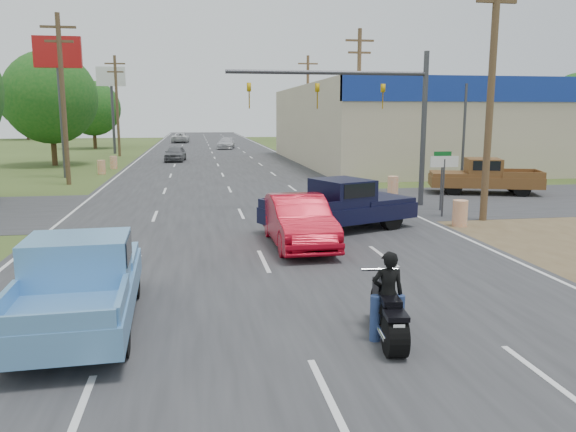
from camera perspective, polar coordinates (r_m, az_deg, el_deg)
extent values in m
plane|color=#34451B|center=(8.89, 4.05, -17.88)|extent=(200.00, 200.00, 0.00)
cube|color=#2D2D30|center=(47.84, -7.13, 5.16)|extent=(15.00, 180.00, 0.02)
cube|color=#2D2D30|center=(26.03, -5.14, 0.97)|extent=(120.00, 10.00, 0.02)
cube|color=brown|center=(22.21, 26.26, -1.68)|extent=(8.00, 18.00, 0.01)
cube|color=#B7A88C|center=(58.44, 26.34, 8.33)|extent=(50.00, 28.00, 6.60)
cylinder|color=#4C3823|center=(23.56, 19.90, 11.63)|extent=(0.28, 0.28, 10.00)
cube|color=#4C3823|center=(23.92, 20.43, 19.78)|extent=(1.60, 0.14, 0.14)
cylinder|color=#4C3823|center=(40.27, 7.16, 11.33)|extent=(0.28, 0.28, 10.00)
cube|color=#4C3823|center=(40.57, 7.30, 17.27)|extent=(2.00, 0.14, 0.14)
cube|color=#4C3823|center=(40.48, 7.27, 16.14)|extent=(1.60, 0.14, 0.14)
cylinder|color=#4C3823|center=(57.76, 2.01, 11.05)|extent=(0.28, 0.28, 10.00)
cube|color=#4C3823|center=(57.97, 2.04, 15.21)|extent=(2.00, 0.14, 0.14)
cube|color=#4C3823|center=(57.90, 2.04, 14.42)|extent=(1.60, 0.14, 0.14)
cylinder|color=#4C3823|center=(36.44, -21.87, 10.81)|extent=(0.28, 0.28, 10.00)
cube|color=#4C3823|center=(36.77, -22.33, 17.35)|extent=(2.00, 0.14, 0.14)
cube|color=#4C3823|center=(36.67, -22.24, 16.11)|extent=(1.60, 0.14, 0.14)
cylinder|color=#4C3823|center=(60.11, -16.97, 10.59)|extent=(0.28, 0.28, 10.00)
cube|color=#4C3823|center=(60.32, -17.18, 14.58)|extent=(2.00, 0.14, 0.14)
cube|color=#4C3823|center=(60.25, -17.14, 13.82)|extent=(1.60, 0.14, 0.14)
cylinder|color=#422D19|center=(51.03, -22.70, 6.58)|extent=(0.44, 0.44, 3.24)
sphere|color=#164D17|center=(50.99, -23.01, 11.02)|extent=(7.56, 7.56, 7.56)
cylinder|color=#422D19|center=(74.70, -19.04, 7.59)|extent=(0.44, 0.44, 2.88)
sphere|color=#164D17|center=(74.65, -19.20, 10.29)|extent=(6.72, 6.72, 6.72)
cylinder|color=#422D19|center=(96.25, 27.11, 7.72)|extent=(0.44, 0.44, 3.60)
cylinder|color=#422D19|center=(107.48, 7.97, 8.83)|extent=(0.44, 0.44, 3.42)
sphere|color=#164D17|center=(107.47, 8.03, 11.06)|extent=(7.98, 7.98, 7.98)
cylinder|color=#422D19|center=(106.43, -24.96, 8.07)|extent=(0.44, 0.44, 3.78)
sphere|color=#164D17|center=(106.43, -25.15, 10.55)|extent=(8.82, 8.82, 8.82)
cylinder|color=orange|center=(22.27, 17.07, 0.26)|extent=(0.56, 0.56, 1.00)
cylinder|color=orange|center=(30.16, 10.61, 3.05)|extent=(0.56, 0.56, 1.00)
cylinder|color=orange|center=(42.31, -18.42, 4.73)|extent=(0.56, 0.56, 1.00)
cylinder|color=orange|center=(46.21, -17.30, 5.21)|extent=(0.56, 0.56, 1.00)
cylinder|color=#3F3F44|center=(40.55, -22.02, 9.96)|extent=(0.30, 0.30, 9.00)
cube|color=#B21414|center=(40.75, -22.38, 15.16)|extent=(3.00, 0.35, 2.00)
cylinder|color=#3F3F44|center=(64.20, -17.38, 10.07)|extent=(0.30, 0.30, 9.00)
cube|color=white|center=(64.33, -17.56, 13.36)|extent=(3.00, 0.35, 2.00)
cylinder|color=#3F3F44|center=(24.04, 15.48, 2.73)|extent=(0.08, 0.08, 2.40)
cube|color=white|center=(23.92, 15.61, 5.35)|extent=(1.20, 0.05, 0.45)
cylinder|color=#3F3F44|center=(25.64, 15.31, 3.19)|extent=(0.08, 0.08, 2.40)
cube|color=#0C591E|center=(25.52, 15.44, 6.09)|extent=(0.80, 0.04, 0.22)
cylinder|color=#3F3F44|center=(26.72, 13.60, 8.49)|extent=(0.24, 0.24, 7.00)
cylinder|color=#3F3F44|center=(25.37, 4.14, 14.32)|extent=(9.00, 0.18, 0.18)
imported|color=gold|center=(26.04, 9.63, 13.11)|extent=(0.18, 0.40, 1.10)
imported|color=gold|center=(25.23, 3.00, 13.33)|extent=(0.18, 0.40, 1.10)
imported|color=gold|center=(24.77, -3.99, 13.38)|extent=(0.18, 0.40, 1.10)
imported|color=#AC0719|center=(18.02, 1.06, -0.55)|extent=(1.82, 4.97, 1.63)
cylinder|color=black|center=(10.20, 10.84, -11.93)|extent=(0.44, 0.77, 0.74)
cylinder|color=black|center=(11.68, 9.01, -8.97)|extent=(0.22, 0.75, 0.74)
cube|color=black|center=(10.86, 9.88, -8.70)|extent=(0.40, 1.36, 0.33)
cube|color=black|center=(11.05, 9.61, -7.14)|extent=(0.36, 0.64, 0.25)
cube|color=black|center=(10.49, 10.30, -8.37)|extent=(0.41, 0.65, 0.11)
cylinder|color=white|center=(11.29, 9.30, -5.39)|extent=(0.73, 0.14, 0.06)
cube|color=white|center=(9.89, 11.22, -11.14)|extent=(0.20, 0.05, 0.13)
imported|color=black|center=(10.67, 10.08, -8.33)|extent=(0.64, 0.46, 1.63)
cylinder|color=black|center=(13.78, -22.99, -6.45)|extent=(0.35, 0.86, 0.84)
cylinder|color=black|center=(13.54, -15.58, -6.30)|extent=(0.35, 0.86, 0.84)
cylinder|color=black|center=(10.75, -26.41, -11.39)|extent=(0.35, 0.86, 0.84)
cylinder|color=black|center=(10.43, -16.77, -11.39)|extent=(0.35, 0.86, 0.84)
cube|color=#629CD2|center=(12.01, -20.40, -7.54)|extent=(2.33, 5.57, 0.55)
cube|color=#629CD2|center=(13.48, -19.46, -4.02)|extent=(2.09, 2.16, 0.19)
cube|color=#629CD2|center=(11.92, -20.54, -4.09)|extent=(2.01, 1.72, 0.90)
cube|color=black|center=(11.88, -20.59, -3.35)|extent=(2.03, 1.39, 0.47)
cube|color=#629CD2|center=(9.37, -23.01, -10.01)|extent=(1.94, 0.16, 0.32)
cylinder|color=black|center=(22.35, 7.33, 0.50)|extent=(0.93, 0.63, 0.87)
cylinder|color=black|center=(20.97, 10.47, -0.23)|extent=(0.93, 0.63, 0.87)
cylinder|color=black|center=(20.41, -0.16, -0.34)|extent=(0.93, 0.63, 0.87)
cylinder|color=black|center=(18.90, 2.74, -1.21)|extent=(0.93, 0.63, 0.87)
cube|color=black|center=(20.56, 5.24, 0.37)|extent=(6.09, 4.16, 0.57)
cube|color=black|center=(21.56, 8.89, 1.72)|extent=(2.78, 2.74, 0.20)
cube|color=black|center=(20.52, 5.53, 2.45)|extent=(2.34, 2.50, 0.93)
cube|color=black|center=(20.49, 5.53, 2.90)|extent=(2.04, 2.42, 0.49)
cube|color=black|center=(18.98, -1.50, 0.92)|extent=(0.84, 1.90, 0.33)
cylinder|color=black|center=(30.77, 16.46, 2.83)|extent=(0.94, 0.59, 0.88)
cylinder|color=black|center=(32.59, 16.05, 3.24)|extent=(0.94, 0.59, 0.88)
cylinder|color=black|center=(31.41, 22.67, 2.60)|extent=(0.94, 0.59, 0.88)
cylinder|color=black|center=(33.19, 21.93, 3.02)|extent=(0.94, 0.59, 0.88)
cube|color=brown|center=(31.92, 19.32, 3.36)|extent=(6.11, 3.88, 0.57)
cube|color=brown|center=(31.61, 16.30, 4.13)|extent=(2.71, 2.66, 0.20)
cube|color=brown|center=(31.82, 19.20, 4.71)|extent=(2.26, 2.46, 0.93)
cube|color=black|center=(31.81, 19.22, 5.00)|extent=(1.95, 2.39, 0.49)
cube|color=brown|center=(32.49, 24.23, 3.93)|extent=(0.72, 1.95, 0.33)
imported|color=slate|center=(52.24, -11.37, 6.24)|extent=(2.07, 4.31, 1.42)
imported|color=silver|center=(70.73, -6.31, 7.37)|extent=(2.63, 5.08, 1.41)
imported|color=silver|center=(87.29, -10.86, 7.80)|extent=(2.73, 5.38, 1.46)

